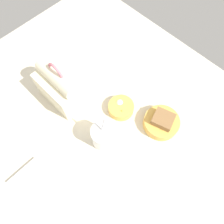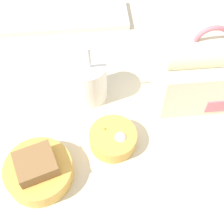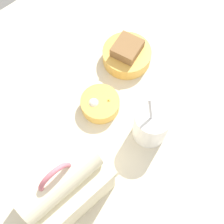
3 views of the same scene
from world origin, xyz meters
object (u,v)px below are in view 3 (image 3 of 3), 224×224
Objects in this scene: bento_bowl_snacks at (100,104)px; bento_bowl_sandwich at (127,54)px; lunch_bag at (63,187)px; soup_cup at (151,125)px.

bento_bowl_sandwich is at bearing -157.80° from bento_bowl_snacks.
lunch_bag reaches higher than soup_cup.
bento_bowl_sandwich is 17.11cm from bento_bowl_snacks.
lunch_bag is 1.22× the size of soup_cup.
bento_bowl_snacks is (-21.30, -11.98, -6.19)cm from lunch_bag.
soup_cup is 1.25× the size of bento_bowl_sandwich.
lunch_bag is 26.02cm from soup_cup.
lunch_bag is 2.05× the size of bento_bowl_snacks.
soup_cup is at bearing 175.16° from lunch_bag.
soup_cup is (-25.79, 2.19, -2.68)cm from lunch_bag.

